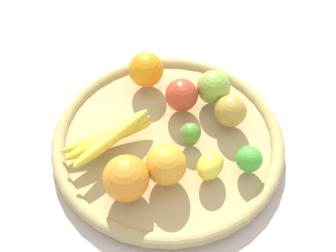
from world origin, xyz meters
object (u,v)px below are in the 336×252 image
Objects in this scene: apple_2 at (231,111)px; orange_0 at (126,178)px; apple_0 at (213,87)px; apple_1 at (182,95)px; lime_1 at (249,159)px; orange_1 at (146,70)px; lime_0 at (190,133)px; banana_bunch at (110,137)px; lemon_0 at (210,165)px; orange_2 at (166,165)px.

apple_2 is 0.26m from orange_0.
apple_1 is (-0.07, 0.02, -0.00)m from apple_0.
apple_2 is at bearing 65.37° from lime_1.
orange_0 is (-0.19, -0.21, 0.00)m from orange_1.
lime_1 reaches higher than lime_0.
orange_1 is 1.11× the size of apple_1.
lemon_0 is at bearing -54.90° from banana_bunch.
orange_2 is (-0.20, -0.10, 0.00)m from apple_0.
apple_1 is at bearing -80.26° from orange_1.
orange_1 is at bearing 63.66° from orange_2.
apple_1 is 1.13× the size of lemon_0.
lime_0 is 0.22× the size of banana_bunch.
lemon_0 is 0.16m from orange_0.
apple_0 is 0.28m from orange_0.
apple_0 is 1.16× the size of lemon_0.
orange_2 reaches higher than apple_2.
orange_1 reaches higher than apple_2.
orange_2 reaches higher than lime_1.
lime_1 is 0.72× the size of apple_1.
orange_2 is (-0.11, -0.23, -0.00)m from orange_1.
orange_0 reaches higher than lemon_0.
apple_2 is 0.10m from lime_0.
orange_2 is 1.22× the size of lemon_0.
lime_1 and banana_bunch have the same top height.
apple_2 is 0.94× the size of apple_1.
banana_bunch is at bearing 125.10° from lemon_0.
lime_0 is 0.55× the size of orange_2.
orange_2 is at bearing 151.21° from lime_1.
lemon_0 is (-0.11, -0.07, -0.01)m from apple_2.
lime_1 is 0.70× the size of apple_0.
lemon_0 is at bearing -30.60° from orange_2.
orange_2 is 0.40× the size of banana_bunch.
apple_0 is at bearing 78.74° from apple_2.
orange_0 is at bearing -171.87° from lime_0.
lime_0 is at bearing -31.81° from banana_bunch.
apple_0 is (0.06, 0.17, 0.01)m from lime_1.
apple_1 is at bearing 27.19° from orange_0.
lemon_0 is (-0.02, -0.08, 0.00)m from lime_0.
orange_0 is (-0.20, -0.10, 0.01)m from apple_1.
orange_2 is at bearing -116.34° from orange_1.
apple_2 is 0.11m from apple_1.
apple_0 reaches higher than apple_1.
orange_2 reaches higher than lemon_0.
orange_0 reaches higher than apple_1.
apple_1 reaches higher than lemon_0.
lemon_0 is at bearing 153.22° from lime_1.
apple_0 is (0.11, 0.06, 0.02)m from lime_0.
apple_2 is at bearing -59.63° from apple_1.
orange_0 is at bearing -131.56° from orange_1.
orange_1 is at bearing 82.90° from lime_0.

